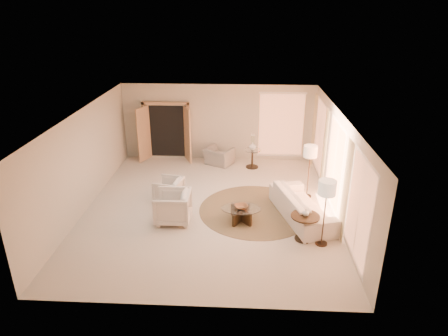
{
  "coord_description": "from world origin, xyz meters",
  "views": [
    {
      "loc": [
        0.95,
        -10.11,
        5.5
      ],
      "look_at": [
        0.4,
        0.4,
        1.1
      ],
      "focal_mm": 32.0,
      "sensor_mm": 36.0,
      "label": 1
    }
  ],
  "objects_px": {
    "floor_lamp_far": "(327,191)",
    "end_vase": "(306,213)",
    "coffee_table": "(241,213)",
    "armchair_right": "(173,205)",
    "side_table": "(252,157)",
    "accent_chair": "(219,154)",
    "end_table": "(305,223)",
    "bowl": "(241,207)",
    "side_vase": "(253,146)",
    "armchair_left": "(169,188)",
    "sofa": "(302,205)",
    "floor_lamp_near": "(310,154)"
  },
  "relations": [
    {
      "from": "floor_lamp_near",
      "to": "floor_lamp_far",
      "type": "bearing_deg",
      "value": -90.0
    },
    {
      "from": "armchair_left",
      "to": "end_vase",
      "type": "bearing_deg",
      "value": 74.72
    },
    {
      "from": "end_table",
      "to": "floor_lamp_near",
      "type": "xyz_separation_m",
      "value": [
        0.41,
        2.39,
        0.93
      ]
    },
    {
      "from": "side_table",
      "to": "sofa",
      "type": "bearing_deg",
      "value": -69.75
    },
    {
      "from": "accent_chair",
      "to": "bowl",
      "type": "relative_size",
      "value": 2.72
    },
    {
      "from": "armchair_right",
      "to": "coffee_table",
      "type": "distance_m",
      "value": 1.85
    },
    {
      "from": "coffee_table",
      "to": "end_vase",
      "type": "bearing_deg",
      "value": -27.52
    },
    {
      "from": "armchair_right",
      "to": "side_table",
      "type": "xyz_separation_m",
      "value": [
        2.18,
        3.9,
        -0.06
      ]
    },
    {
      "from": "accent_chair",
      "to": "end_table",
      "type": "bearing_deg",
      "value": 144.13
    },
    {
      "from": "floor_lamp_near",
      "to": "accent_chair",
      "type": "bearing_deg",
      "value": 138.81
    },
    {
      "from": "coffee_table",
      "to": "floor_lamp_near",
      "type": "height_order",
      "value": "floor_lamp_near"
    },
    {
      "from": "accent_chair",
      "to": "side_table",
      "type": "height_order",
      "value": "accent_chair"
    },
    {
      "from": "armchair_right",
      "to": "bowl",
      "type": "bearing_deg",
      "value": 92.08
    },
    {
      "from": "sofa",
      "to": "floor_lamp_near",
      "type": "xyz_separation_m",
      "value": [
        0.33,
        1.29,
        1.02
      ]
    },
    {
      "from": "floor_lamp_far",
      "to": "end_vase",
      "type": "relative_size",
      "value": 9.62
    },
    {
      "from": "armchair_left",
      "to": "coffee_table",
      "type": "xyz_separation_m",
      "value": [
        2.16,
        -1.11,
        -0.14
      ]
    },
    {
      "from": "bowl",
      "to": "coffee_table",
      "type": "bearing_deg",
      "value": 180.0
    },
    {
      "from": "end_vase",
      "to": "side_table",
      "type": "bearing_deg",
      "value": 104.81
    },
    {
      "from": "coffee_table",
      "to": "side_table",
      "type": "distance_m",
      "value": 3.84
    },
    {
      "from": "floor_lamp_near",
      "to": "end_vase",
      "type": "xyz_separation_m",
      "value": [
        -0.41,
        -2.39,
        -0.64
      ]
    },
    {
      "from": "end_table",
      "to": "coffee_table",
      "type": "bearing_deg",
      "value": 152.48
    },
    {
      "from": "bowl",
      "to": "side_vase",
      "type": "relative_size",
      "value": 1.29
    },
    {
      "from": "coffee_table",
      "to": "side_vase",
      "type": "xyz_separation_m",
      "value": [
        0.35,
        3.82,
        0.56
      ]
    },
    {
      "from": "sofa",
      "to": "coffee_table",
      "type": "relative_size",
      "value": 2.16
    },
    {
      "from": "side_vase",
      "to": "floor_lamp_near",
      "type": "bearing_deg",
      "value": -53.94
    },
    {
      "from": "bowl",
      "to": "end_vase",
      "type": "relative_size",
      "value": 1.94
    },
    {
      "from": "armchair_left",
      "to": "side_table",
      "type": "height_order",
      "value": "armchair_left"
    },
    {
      "from": "coffee_table",
      "to": "floor_lamp_far",
      "type": "xyz_separation_m",
      "value": [
        1.98,
        -1.02,
        1.2
      ]
    },
    {
      "from": "armchair_right",
      "to": "accent_chair",
      "type": "distance_m",
      "value": 4.26
    },
    {
      "from": "coffee_table",
      "to": "accent_chair",
      "type": "bearing_deg",
      "value": 102.02
    },
    {
      "from": "side_table",
      "to": "side_vase",
      "type": "xyz_separation_m",
      "value": [
        0.0,
        0.0,
        0.4
      ]
    },
    {
      "from": "end_table",
      "to": "sofa",
      "type": "bearing_deg",
      "value": 85.9
    },
    {
      "from": "sofa",
      "to": "floor_lamp_near",
      "type": "relative_size",
      "value": 1.55
    },
    {
      "from": "armchair_left",
      "to": "floor_lamp_far",
      "type": "height_order",
      "value": "floor_lamp_far"
    },
    {
      "from": "bowl",
      "to": "side_vase",
      "type": "bearing_deg",
      "value": 84.79
    },
    {
      "from": "floor_lamp_far",
      "to": "end_table",
      "type": "bearing_deg",
      "value": 154.45
    },
    {
      "from": "armchair_right",
      "to": "end_table",
      "type": "distance_m",
      "value": 3.48
    },
    {
      "from": "floor_lamp_near",
      "to": "bowl",
      "type": "bearing_deg",
      "value": -141.6
    },
    {
      "from": "armchair_left",
      "to": "floor_lamp_near",
      "type": "relative_size",
      "value": 0.47
    },
    {
      "from": "end_table",
      "to": "floor_lamp_far",
      "type": "distance_m",
      "value": 1.09
    },
    {
      "from": "sofa",
      "to": "side_table",
      "type": "xyz_separation_m",
      "value": [
        -1.31,
        3.54,
        0.04
      ]
    },
    {
      "from": "accent_chair",
      "to": "side_vase",
      "type": "relative_size",
      "value": 3.5
    },
    {
      "from": "armchair_right",
      "to": "side_table",
      "type": "relative_size",
      "value": 1.39
    },
    {
      "from": "armchair_left",
      "to": "armchair_right",
      "type": "relative_size",
      "value": 0.82
    },
    {
      "from": "armchair_left",
      "to": "bowl",
      "type": "xyz_separation_m",
      "value": [
        2.16,
        -1.11,
        0.05
      ]
    },
    {
      "from": "end_table",
      "to": "armchair_right",
      "type": "bearing_deg",
      "value": 167.8
    },
    {
      "from": "armchair_right",
      "to": "side_vase",
      "type": "height_order",
      "value": "same"
    },
    {
      "from": "side_vase",
      "to": "armchair_right",
      "type": "bearing_deg",
      "value": -119.17
    },
    {
      "from": "side_table",
      "to": "floor_lamp_far",
      "type": "relative_size",
      "value": 0.4
    },
    {
      "from": "accent_chair",
      "to": "side_table",
      "type": "distance_m",
      "value": 1.24
    }
  ]
}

